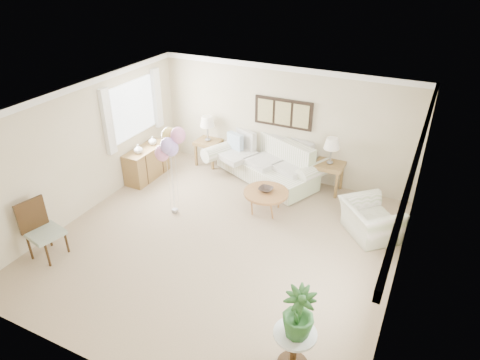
% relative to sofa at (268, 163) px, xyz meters
% --- Properties ---
extents(ground_plane, '(6.00, 6.00, 0.00)m').
position_rel_sofa_xyz_m(ground_plane, '(0.21, -2.69, -0.39)').
color(ground_plane, tan).
extents(room_shell, '(6.04, 6.04, 2.60)m').
position_rel_sofa_xyz_m(room_shell, '(0.10, -2.59, 1.23)').
color(room_shell, beige).
rests_on(room_shell, ground).
extents(wall_art_triptych, '(1.35, 0.06, 0.65)m').
position_rel_sofa_xyz_m(wall_art_triptych, '(0.21, 0.28, 1.16)').
color(wall_art_triptych, black).
rests_on(wall_art_triptych, ground).
extents(sofa, '(3.06, 1.94, 0.99)m').
position_rel_sofa_xyz_m(sofa, '(0.00, 0.00, 0.00)').
color(sofa, white).
rests_on(sofa, ground).
extents(end_table_left, '(0.58, 0.53, 0.63)m').
position_rel_sofa_xyz_m(end_table_left, '(-1.61, 0.05, 0.14)').
color(end_table_left, olive).
rests_on(end_table_left, ground).
extents(end_table_right, '(0.62, 0.56, 0.67)m').
position_rel_sofa_xyz_m(end_table_right, '(1.42, 0.05, 0.17)').
color(end_table_right, olive).
rests_on(end_table_right, ground).
extents(lamp_left, '(0.35, 0.35, 0.62)m').
position_rel_sofa_xyz_m(lamp_left, '(-1.61, 0.05, 0.72)').
color(lamp_left, gray).
rests_on(lamp_left, end_table_left).
extents(lamp_right, '(0.34, 0.34, 0.60)m').
position_rel_sofa_xyz_m(lamp_right, '(1.42, 0.05, 0.73)').
color(lamp_right, gray).
rests_on(lamp_right, end_table_right).
extents(coffee_table, '(0.91, 0.91, 0.46)m').
position_rel_sofa_xyz_m(coffee_table, '(0.52, -1.34, 0.03)').
color(coffee_table, '#A77343').
rests_on(coffee_table, ground).
extents(decor_bowl, '(0.30, 0.30, 0.07)m').
position_rel_sofa_xyz_m(decor_bowl, '(0.50, -1.31, 0.11)').
color(decor_bowl, '#332823').
rests_on(decor_bowl, coffee_table).
extents(armchair, '(1.34, 1.35, 0.66)m').
position_rel_sofa_xyz_m(armchair, '(2.58, -1.23, -0.06)').
color(armchair, white).
rests_on(armchair, ground).
extents(side_table, '(0.55, 0.55, 0.60)m').
position_rel_sofa_xyz_m(side_table, '(2.28, -4.58, 0.06)').
color(side_table, silver).
rests_on(side_table, ground).
extents(potted_plant, '(0.46, 0.46, 0.71)m').
position_rel_sofa_xyz_m(potted_plant, '(2.30, -4.59, 0.56)').
color(potted_plant, '#224D1F').
rests_on(potted_plant, side_table).
extents(accent_chair, '(0.62, 0.62, 1.08)m').
position_rel_sofa_xyz_m(accent_chair, '(-2.40, -4.32, 0.17)').
color(accent_chair, gray).
rests_on(accent_chair, ground).
extents(credenza, '(0.46, 1.20, 0.74)m').
position_rel_sofa_xyz_m(credenza, '(-2.55, -1.19, -0.02)').
color(credenza, olive).
rests_on(credenza, ground).
extents(vase_white, '(0.26, 0.26, 0.20)m').
position_rel_sofa_xyz_m(vase_white, '(-2.53, -1.45, 0.45)').
color(vase_white, white).
rests_on(vase_white, credenza).
extents(vase_sage, '(0.20, 0.20, 0.19)m').
position_rel_sofa_xyz_m(vase_sage, '(-2.53, -0.92, 0.45)').
color(vase_sage, silver).
rests_on(vase_sage, credenza).
extents(balloon_cluster, '(0.60, 0.51, 1.88)m').
position_rel_sofa_xyz_m(balloon_cluster, '(-1.11, -2.21, 1.15)').
color(balloon_cluster, gray).
rests_on(balloon_cluster, ground).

